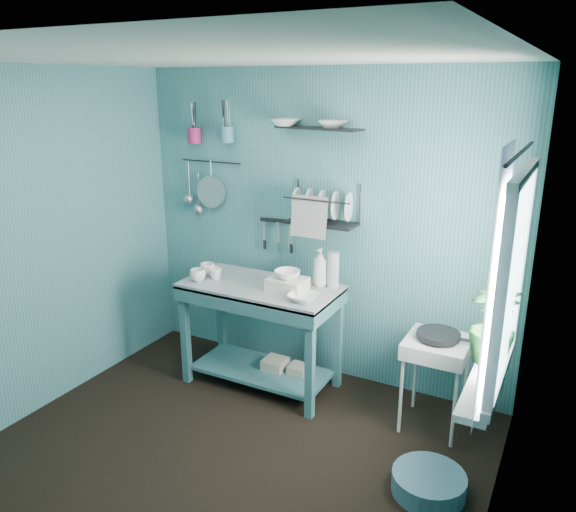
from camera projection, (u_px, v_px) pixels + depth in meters
The scene contains 35 objects.
floor at pixel (220, 466), 3.63m from camera, with size 3.20×3.20×0.00m, color black.
ceiling at pixel (202, 57), 2.89m from camera, with size 3.20×3.20×0.00m, color silver.
wall_back at pixel (320, 228), 4.53m from camera, with size 3.20×3.20×0.00m, color #3C777B.
wall_left at pixel (27, 248), 3.98m from camera, with size 3.00×3.00×0.00m, color #3C777B.
wall_right at pixel (502, 342), 2.54m from camera, with size 3.00×3.00×0.00m, color #3C777B.
work_counter at pixel (261, 335), 4.51m from camera, with size 1.22×0.61×0.87m, color #306166.
mug_left at pixel (198, 275), 4.45m from camera, with size 0.12×0.12×0.10m, color white.
mug_mid at pixel (216, 274), 4.49m from camera, with size 0.10×0.10×0.09m, color white.
mug_right at pixel (208, 269), 4.59m from camera, with size 0.12×0.12×0.10m, color white.
wash_tub at pixel (287, 284), 4.24m from camera, with size 0.28×0.22×0.10m, color silver.
tub_bowl at pixel (287, 274), 4.21m from camera, with size 0.20×0.20×0.06m, color white.
soap_bottle at pixel (320, 267), 4.32m from camera, with size 0.12×0.12×0.30m, color silver.
water_bottle at pixel (333, 270), 4.29m from camera, with size 0.09×0.09×0.28m, color #A5B0B8.
counter_bowl at pixel (303, 297), 4.04m from camera, with size 0.22×0.22×0.05m, color white.
hotplate_stand at pixel (434, 383), 3.96m from camera, with size 0.43×0.43×0.68m, color silver.
frying_pan at pixel (438, 335), 3.85m from camera, with size 0.30×0.30×0.04m, color black.
knife_strip at pixel (278, 221), 4.66m from camera, with size 0.32×0.02×0.03m, color black.
dish_rack at pixel (322, 204), 4.32m from camera, with size 0.55×0.24×0.32m, color black.
upper_shelf at pixel (319, 128), 4.20m from camera, with size 0.70×0.18×0.01m, color black.
shelf_bowl_left at pixel (286, 124), 4.32m from camera, with size 0.21×0.21×0.05m, color white.
shelf_bowl_right at pixel (333, 127), 4.14m from camera, with size 0.22×0.22×0.05m, color white.
utensil_cup_magenta at pixel (194, 135), 4.77m from camera, with size 0.11×0.11×0.13m, color #B7215F.
utensil_cup_teal at pixel (227, 134), 4.62m from camera, with size 0.11×0.11×0.13m, color teal.
colander at pixel (211, 192), 4.88m from camera, with size 0.28×0.28×0.03m, color #ACAEB4.
ladle_outer at pixel (189, 180), 4.97m from camera, with size 0.01×0.01×0.30m, color #ACAEB4.
ladle_inner at pixel (199, 190), 4.95m from camera, with size 0.01×0.01×0.30m, color #ACAEB4.
hook_rail at pixel (211, 162), 4.82m from camera, with size 0.01×0.01×0.60m, color black.
window_glass at pixel (515, 280), 2.89m from camera, with size 1.10×1.10×0.00m, color white.
windowsill at pixel (486, 379), 3.10m from camera, with size 0.16×0.95×0.04m, color silver.
curtain at pixel (493, 287), 2.65m from camera, with size 1.35×1.35×0.00m, color white.
curtain_rod at pixel (521, 153), 2.71m from camera, with size 0.02×0.02×1.05m, color black.
potted_plant at pixel (493, 324), 3.18m from camera, with size 0.26×0.26×0.47m, color #27622C.
storage_tin_large at pixel (275, 371), 4.60m from camera, with size 0.18×0.18×0.22m, color tan.
storage_tin_small at pixel (299, 376), 4.54m from camera, with size 0.15×0.15×0.20m, color tan.
floor_basin at pixel (429, 483), 3.38m from camera, with size 0.44×0.44×0.13m, color #406D7E.
Camera 1 is at (1.83, -2.50, 2.37)m, focal length 35.00 mm.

